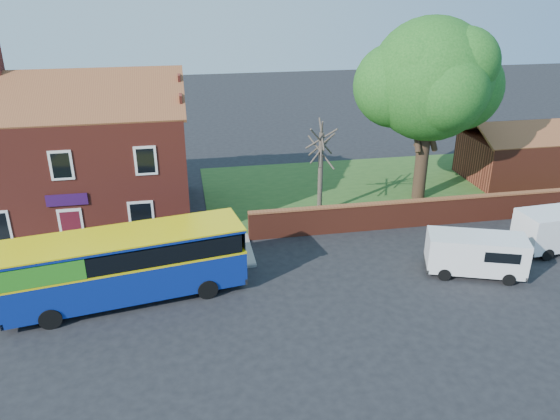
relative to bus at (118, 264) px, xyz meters
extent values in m
plane|color=black|center=(4.20, -2.19, -1.75)|extent=(120.00, 120.00, 0.00)
cube|color=gray|center=(-2.80, 3.56, -1.69)|extent=(18.00, 3.50, 0.12)
cube|color=slate|center=(-2.80, 1.81, -1.68)|extent=(18.00, 0.15, 0.14)
cube|color=#426B28|center=(17.20, 10.81, -1.73)|extent=(26.00, 12.00, 0.04)
cube|color=maroon|center=(-2.80, 9.31, 1.50)|extent=(12.00, 8.00, 6.50)
cube|color=brown|center=(-2.80, 7.31, 5.75)|extent=(12.30, 4.08, 2.16)
cube|color=brown|center=(-2.80, 11.31, 5.75)|extent=(12.30, 4.08, 2.16)
cube|color=black|center=(-2.80, 5.28, 2.85)|extent=(1.10, 0.06, 1.50)
cube|color=#4C0F19|center=(-2.80, 5.26, -0.65)|extent=(0.95, 0.04, 2.10)
cube|color=silver|center=(-2.80, 5.28, -0.60)|extent=(1.20, 0.06, 2.30)
cube|color=#2D0E3F|center=(-2.80, 5.25, 1.05)|extent=(2.00, 0.06, 0.60)
cube|color=maroon|center=(17.20, 4.81, -1.00)|extent=(22.00, 0.30, 1.50)
cube|color=brown|center=(17.20, 4.81, -0.20)|extent=(22.00, 0.38, 0.10)
cube|color=maroon|center=(26.20, 10.81, -0.25)|extent=(8.00, 5.00, 3.00)
cube|color=brown|center=(26.20, 9.56, 1.80)|extent=(8.20, 2.56, 1.24)
cube|color=brown|center=(26.20, 12.06, 1.80)|extent=(8.20, 2.56, 1.24)
cube|color=navy|center=(0.32, 0.06, -0.60)|extent=(10.33, 4.18, 1.60)
cube|color=yellow|center=(0.32, 0.06, 0.20)|extent=(10.36, 4.21, 0.10)
cube|color=black|center=(0.32, 0.06, 0.68)|extent=(9.94, 4.14, 0.80)
cube|color=#319420|center=(-2.95, -0.51, 0.68)|extent=(3.80, 3.10, 0.85)
cube|color=navy|center=(0.32, 0.06, 1.22)|extent=(10.33, 4.18, 0.14)
cube|color=yellow|center=(0.32, 0.06, 1.30)|extent=(10.38, 4.23, 0.06)
cylinder|color=black|center=(-2.65, -1.65, -1.29)|extent=(0.94, 0.43, 0.90)
cylinder|color=black|center=(-3.05, 0.67, -1.29)|extent=(0.94, 0.43, 0.90)
cylinder|color=black|center=(3.69, -0.56, -1.29)|extent=(0.94, 0.43, 0.90)
cylinder|color=black|center=(3.29, 1.76, -1.29)|extent=(0.94, 0.43, 0.90)
cube|color=white|center=(16.25, -0.71, -0.63)|extent=(4.81, 3.17, 1.70)
cube|color=black|center=(18.14, -1.38, -0.36)|extent=(0.58, 1.46, 0.67)
cube|color=black|center=(18.31, -1.44, -1.39)|extent=(0.69, 1.72, 0.21)
cylinder|color=black|center=(14.62, -1.02, -1.45)|extent=(0.63, 0.40, 0.59)
cylinder|color=black|center=(15.17, 0.55, -1.45)|extent=(0.63, 0.40, 0.59)
cylinder|color=black|center=(17.32, -1.97, -1.45)|extent=(0.63, 0.40, 0.59)
cylinder|color=black|center=(17.87, -0.40, -1.45)|extent=(0.63, 0.40, 0.59)
cylinder|color=black|center=(20.50, -0.18, -1.42)|extent=(0.66, 0.26, 0.64)
cylinder|color=black|center=(20.38, 1.65, -1.42)|extent=(0.66, 0.26, 0.64)
cylinder|color=black|center=(17.56, 8.71, 0.54)|extent=(0.80, 0.80, 4.58)
sphere|color=#368027|center=(17.56, 8.71, 5.72)|extent=(7.17, 7.17, 7.17)
sphere|color=#368027|center=(19.66, 9.11, 5.13)|extent=(5.18, 5.18, 5.18)
sphere|color=#368027|center=(15.67, 9.31, 5.33)|extent=(4.98, 4.98, 4.98)
cylinder|color=#4C4238|center=(10.79, 7.47, 0.73)|extent=(0.28, 0.28, 4.96)
cylinder|color=#4C4238|center=(10.79, 7.47, 2.50)|extent=(0.29, 2.42, 1.95)
cylinder|color=#4C4238|center=(10.79, 7.47, 2.33)|extent=(1.26, 1.79, 1.78)
cylinder|color=#4C4238|center=(10.79, 7.47, 2.68)|extent=(2.03, 0.93, 1.98)
camera|label=1|loc=(3.09, -21.32, 11.42)|focal=35.00mm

